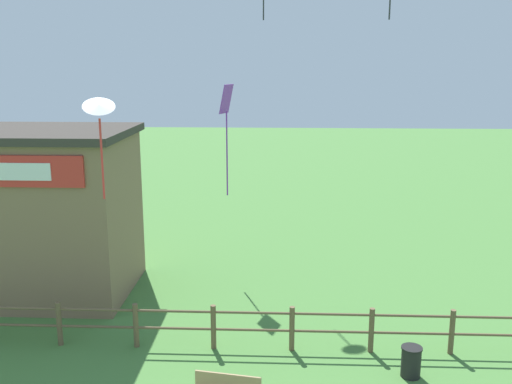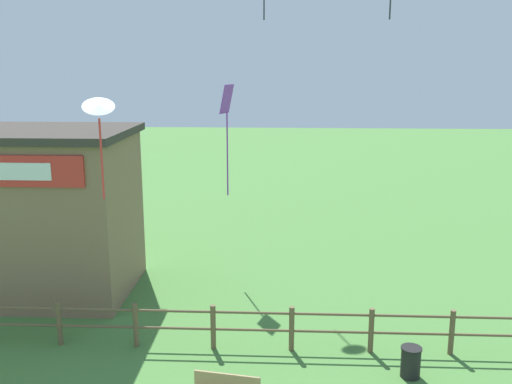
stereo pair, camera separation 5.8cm
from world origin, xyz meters
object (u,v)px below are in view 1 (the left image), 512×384
(trash_bin, at_px, (411,362))
(kite_white_delta, at_px, (99,113))
(kite_purple_streamer, at_px, (227,118))
(seaside_building, at_px, (15,211))

(trash_bin, relative_size, kite_white_delta, 0.32)
(kite_purple_streamer, distance_m, kite_white_delta, 7.20)
(seaside_building, relative_size, kite_purple_streamer, 1.98)
(trash_bin, distance_m, kite_white_delta, 9.37)
(seaside_building, relative_size, trash_bin, 9.99)
(kite_purple_streamer, xyz_separation_m, kite_white_delta, (-2.21, -6.81, 0.74))
(trash_bin, bearing_deg, kite_white_delta, 179.35)
(trash_bin, relative_size, kite_purple_streamer, 0.20)
(kite_purple_streamer, bearing_deg, kite_white_delta, -107.98)
(seaside_building, distance_m, trash_bin, 12.94)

